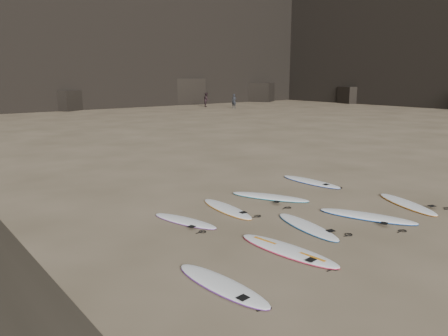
# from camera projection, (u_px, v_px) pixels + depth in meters

# --- Properties ---
(ground) EXTENTS (240.00, 240.00, 0.00)m
(ground) POSITION_uv_depth(u_px,v_px,m) (330.00, 226.00, 11.99)
(ground) COLOR #897559
(ground) RESTS_ON ground
(surfboard_0) EXTENTS (0.80, 2.55, 0.09)m
(surfboard_0) POSITION_uv_depth(u_px,v_px,m) (222.00, 284.00, 8.56)
(surfboard_0) COLOR white
(surfboard_0) RESTS_ON ground
(surfboard_1) EXTENTS (0.96, 2.84, 0.10)m
(surfboard_1) POSITION_uv_depth(u_px,v_px,m) (288.00, 250.00, 10.24)
(surfboard_1) COLOR white
(surfboard_1) RESTS_ON ground
(surfboard_2) EXTENTS (1.09, 2.57, 0.09)m
(surfboard_2) POSITION_uv_depth(u_px,v_px,m) (307.00, 226.00, 11.86)
(surfboard_2) COLOR white
(surfboard_2) RESTS_ON ground
(surfboard_3) EXTENTS (1.66, 2.85, 0.10)m
(surfboard_3) POSITION_uv_depth(u_px,v_px,m) (367.00, 216.00, 12.69)
(surfboard_3) COLOR white
(surfboard_3) RESTS_ON ground
(surfboard_4) EXTENTS (1.53, 2.63, 0.09)m
(surfboard_4) POSITION_uv_depth(u_px,v_px,m) (407.00, 204.00, 13.92)
(surfboard_4) COLOR white
(surfboard_4) RESTS_ON ground
(surfboard_5) EXTENTS (1.12, 2.28, 0.08)m
(surfboard_5) POSITION_uv_depth(u_px,v_px,m) (185.00, 221.00, 12.32)
(surfboard_5) COLOR white
(surfboard_5) RESTS_ON ground
(surfboard_6) EXTENTS (0.82, 2.53, 0.09)m
(surfboard_6) POSITION_uv_depth(u_px,v_px,m) (227.00, 208.00, 13.43)
(surfboard_6) COLOR white
(surfboard_6) RESTS_ON ground
(surfboard_7) EXTENTS (1.83, 2.70, 0.10)m
(surfboard_7) POSITION_uv_depth(u_px,v_px,m) (270.00, 197.00, 14.72)
(surfboard_7) COLOR white
(surfboard_7) RESTS_ON ground
(surfboard_8) EXTENTS (0.74, 2.71, 0.10)m
(surfboard_8) POSITION_uv_depth(u_px,v_px,m) (311.00, 181.00, 16.82)
(surfboard_8) COLOR white
(surfboard_8) RESTS_ON ground
(person_a) EXTENTS (0.62, 0.75, 1.77)m
(person_a) POSITION_uv_depth(u_px,v_px,m) (234.00, 101.00, 54.39)
(person_a) COLOR black
(person_a) RESTS_ON ground
(person_b) EXTENTS (1.09, 1.13, 1.84)m
(person_b) POSITION_uv_depth(u_px,v_px,m) (206.00, 100.00, 56.71)
(person_b) COLOR black
(person_b) RESTS_ON ground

